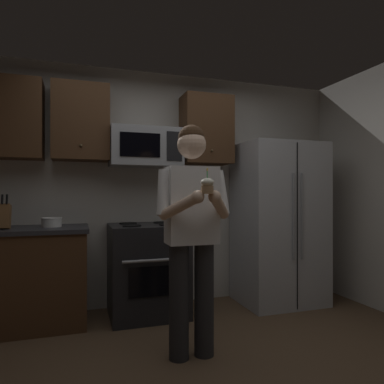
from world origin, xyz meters
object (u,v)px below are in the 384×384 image
at_px(person, 192,226).
at_px(cupcake, 207,186).
at_px(oven_range, 148,269).
at_px(bowl_large_white, 52,222).
at_px(refrigerator, 278,223).
at_px(knife_block, 0,216).
at_px(microwave, 146,148).

height_order(person, cupcake, person).
distance_m(oven_range, bowl_large_white, 1.05).
bearing_deg(refrigerator, cupcake, -135.89).
bearing_deg(bowl_large_white, refrigerator, -2.20).
distance_m(oven_range, knife_block, 1.46).
height_order(refrigerator, knife_block, refrigerator).
height_order(oven_range, cupcake, cupcake).
relative_size(oven_range, person, 0.53).
relative_size(knife_block, person, 0.18).
bearing_deg(person, refrigerator, 36.01).
relative_size(microwave, person, 0.42).
distance_m(refrigerator, bowl_large_white, 2.42).
bearing_deg(person, cupcake, -90.00).
bearing_deg(knife_block, microwave, 6.35).
distance_m(microwave, knife_block, 1.51).
bearing_deg(bowl_large_white, person, -45.49).
bearing_deg(microwave, cupcake, -84.41).
height_order(microwave, knife_block, microwave).
height_order(knife_block, cupcake, cupcake).
bearing_deg(microwave, person, -82.82).
distance_m(microwave, refrigerator, 1.72).
bearing_deg(microwave, bowl_large_white, -175.89).
bearing_deg(oven_range, knife_block, -178.74).
bearing_deg(knife_block, refrigerator, -0.20).
relative_size(bowl_large_white, cupcake, 1.09).
relative_size(microwave, refrigerator, 0.41).
height_order(refrigerator, cupcake, refrigerator).
bearing_deg(refrigerator, microwave, 173.97).
relative_size(oven_range, knife_block, 2.91).
bearing_deg(oven_range, person, -81.99).
height_order(oven_range, person, person).
bearing_deg(cupcake, bowl_large_white, 126.99).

